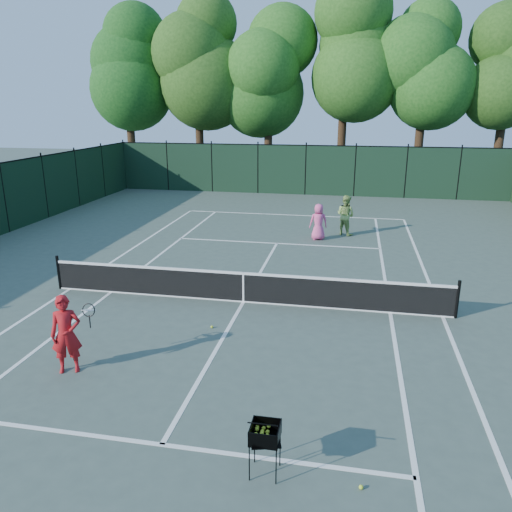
% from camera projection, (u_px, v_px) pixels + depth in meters
% --- Properties ---
extents(ground, '(90.00, 90.00, 0.00)m').
position_uv_depth(ground, '(243.00, 302.00, 14.38)').
color(ground, '#435147').
rests_on(ground, ground).
extents(sideline_doubles_left, '(0.10, 23.77, 0.01)m').
position_uv_depth(sideline_doubles_left, '(70.00, 289.00, 15.38)').
color(sideline_doubles_left, white).
rests_on(sideline_doubles_left, ground).
extents(sideline_doubles_right, '(0.10, 23.77, 0.01)m').
position_uv_depth(sideline_doubles_right, '(443.00, 317.00, 13.38)').
color(sideline_doubles_right, white).
rests_on(sideline_doubles_right, ground).
extents(sideline_singles_left, '(0.10, 23.77, 0.01)m').
position_uv_depth(sideline_singles_left, '(111.00, 292.00, 15.13)').
color(sideline_singles_left, white).
rests_on(sideline_singles_left, ground).
extents(sideline_singles_right, '(0.10, 23.77, 0.01)m').
position_uv_depth(sideline_singles_right, '(390.00, 313.00, 13.63)').
color(sideline_singles_right, white).
rests_on(sideline_singles_right, ground).
extents(baseline_far, '(10.97, 0.10, 0.01)m').
position_uv_depth(baseline_far, '(293.00, 215.00, 25.53)').
color(baseline_far, white).
rests_on(baseline_far, ground).
extents(service_line_near, '(8.23, 0.10, 0.01)m').
position_uv_depth(service_line_near, '(162.00, 445.00, 8.37)').
color(service_line_near, white).
rests_on(service_line_near, ground).
extents(service_line_far, '(8.23, 0.10, 0.01)m').
position_uv_depth(service_line_far, '(277.00, 243.00, 20.38)').
color(service_line_far, white).
rests_on(service_line_far, ground).
extents(center_service_line, '(0.10, 12.80, 0.01)m').
position_uv_depth(center_service_line, '(243.00, 302.00, 14.38)').
color(center_service_line, white).
rests_on(center_service_line, ground).
extents(tennis_net, '(11.69, 0.09, 1.06)m').
position_uv_depth(tennis_net, '(243.00, 287.00, 14.24)').
color(tennis_net, black).
rests_on(tennis_net, ground).
extents(fence_far, '(24.00, 0.05, 3.00)m').
position_uv_depth(fence_far, '(306.00, 170.00, 30.83)').
color(fence_far, black).
rests_on(fence_far, ground).
extents(tree_0, '(6.40, 6.40, 13.14)m').
position_uv_depth(tree_0, '(126.00, 63.00, 34.52)').
color(tree_0, black).
rests_on(tree_0, ground).
extents(tree_1, '(6.80, 6.80, 13.98)m').
position_uv_depth(tree_1, '(197.00, 54.00, 33.93)').
color(tree_1, black).
rests_on(tree_1, ground).
extents(tree_2, '(6.00, 6.00, 12.40)m').
position_uv_depth(tree_2, '(269.00, 68.00, 33.11)').
color(tree_2, black).
rests_on(tree_2, ground).
extents(tree_3, '(7.00, 7.00, 14.45)m').
position_uv_depth(tree_3, '(346.00, 46.00, 32.29)').
color(tree_3, black).
rests_on(tree_3, ground).
extents(tree_4, '(6.20, 6.20, 12.97)m').
position_uv_depth(tree_4, '(427.00, 59.00, 30.98)').
color(tree_4, black).
rests_on(tree_4, ground).
extents(tree_5, '(5.80, 5.80, 12.23)m').
position_uv_depth(tree_5, '(510.00, 65.00, 30.67)').
color(tree_5, black).
rests_on(tree_5, ground).
extents(coach, '(0.80, 0.86, 1.72)m').
position_uv_depth(coach, '(66.00, 334.00, 10.44)').
color(coach, '#B51419').
rests_on(coach, ground).
extents(player_pink, '(0.84, 0.65, 1.52)m').
position_uv_depth(player_pink, '(318.00, 222.00, 20.76)').
color(player_pink, '#E85191').
rests_on(player_pink, ground).
extents(player_green, '(1.06, 1.01, 1.73)m').
position_uv_depth(player_green, '(345.00, 215.00, 21.53)').
color(player_green, '#88AC56').
rests_on(player_green, ground).
extents(ball_hopper, '(0.55, 0.55, 0.86)m').
position_uv_depth(ball_hopper, '(265.00, 433.00, 7.53)').
color(ball_hopper, black).
rests_on(ball_hopper, ground).
extents(loose_ball_near_cart, '(0.07, 0.07, 0.07)m').
position_uv_depth(loose_ball_near_cart, '(361.00, 487.00, 7.41)').
color(loose_ball_near_cart, '#C2E52E').
rests_on(loose_ball_near_cart, ground).
extents(loose_ball_midcourt, '(0.07, 0.07, 0.07)m').
position_uv_depth(loose_ball_midcourt, '(212.00, 327.00, 12.71)').
color(loose_ball_midcourt, '#C3D62B').
rests_on(loose_ball_midcourt, ground).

